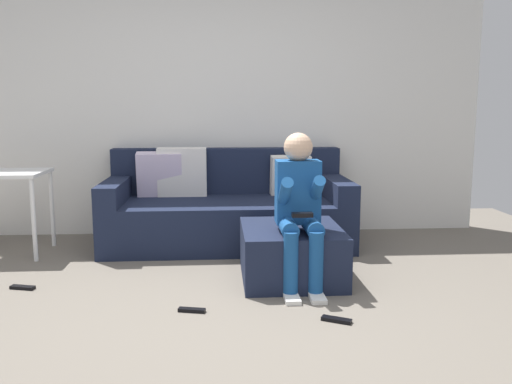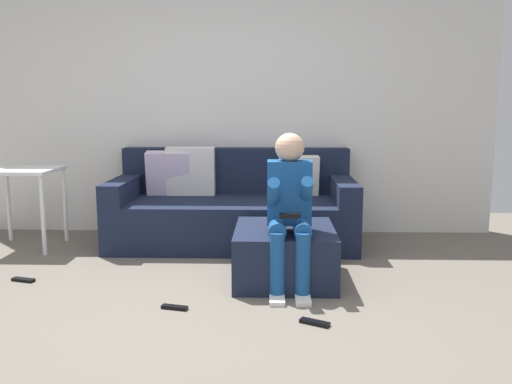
# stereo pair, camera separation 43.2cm
# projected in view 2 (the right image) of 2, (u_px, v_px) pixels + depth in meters

# --- Properties ---
(ground_plane) EXTENTS (6.78, 6.78, 0.00)m
(ground_plane) POSITION_uv_depth(u_px,v_px,m) (196.00, 324.00, 3.14)
(ground_plane) COLOR #6B6359
(wall_back) EXTENTS (5.22, 0.10, 2.71)m
(wall_back) POSITION_uv_depth(u_px,v_px,m) (228.00, 95.00, 5.30)
(wall_back) COLOR silver
(wall_back) RESTS_ON ground_plane
(couch_sectional) EXTENTS (2.18, 1.00, 0.87)m
(couch_sectional) POSITION_uv_depth(u_px,v_px,m) (232.00, 209.00, 5.00)
(couch_sectional) COLOR #192138
(couch_sectional) RESTS_ON ground_plane
(ottoman) EXTENTS (0.72, 0.80, 0.38)m
(ottoman) POSITION_uv_depth(u_px,v_px,m) (285.00, 254.00, 3.93)
(ottoman) COLOR #192138
(ottoman) RESTS_ON ground_plane
(person_seated) EXTENTS (0.31, 0.56, 1.07)m
(person_seated) POSITION_uv_depth(u_px,v_px,m) (289.00, 203.00, 3.68)
(person_seated) COLOR #194C8C
(person_seated) RESTS_ON ground_plane
(side_table) EXTENTS (0.59, 0.55, 0.71)m
(side_table) POSITION_uv_depth(u_px,v_px,m) (23.00, 181.00, 4.75)
(side_table) COLOR white
(side_table) RESTS_ON ground_plane
(remote_near_ottoman) EXTENTS (0.18, 0.13, 0.02)m
(remote_near_ottoman) POSITION_uv_depth(u_px,v_px,m) (315.00, 323.00, 3.14)
(remote_near_ottoman) COLOR black
(remote_near_ottoman) RESTS_ON ground_plane
(remote_by_storage_bin) EXTENTS (0.17, 0.08, 0.02)m
(remote_by_storage_bin) POSITION_uv_depth(u_px,v_px,m) (175.00, 307.00, 3.37)
(remote_by_storage_bin) COLOR black
(remote_by_storage_bin) RESTS_ON ground_plane
(remote_under_side_table) EXTENTS (0.18, 0.09, 0.02)m
(remote_under_side_table) POSITION_uv_depth(u_px,v_px,m) (23.00, 280.00, 3.90)
(remote_under_side_table) COLOR black
(remote_under_side_table) RESTS_ON ground_plane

